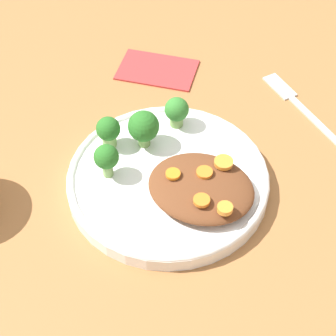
% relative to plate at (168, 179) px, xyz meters
% --- Properties ---
extents(ground_plane, '(4.00, 4.00, 0.00)m').
position_rel_plate_xyz_m(ground_plane, '(0.00, 0.00, -0.01)').
color(ground_plane, '#9E6638').
extents(plate, '(0.26, 0.26, 0.02)m').
position_rel_plate_xyz_m(plate, '(0.00, 0.00, 0.00)').
color(plate, white).
rests_on(plate, ground_plane).
extents(stew_mound, '(0.13, 0.11, 0.03)m').
position_rel_plate_xyz_m(stew_mound, '(-0.05, 0.01, 0.02)').
color(stew_mound, brown).
rests_on(stew_mound, plate).
extents(broccoli_floret_0, '(0.03, 0.03, 0.05)m').
position_rel_plate_xyz_m(broccoli_floret_0, '(0.07, 0.03, 0.04)').
color(broccoli_floret_0, '#7FA85B').
rests_on(broccoli_floret_0, plate).
extents(broccoli_floret_1, '(0.04, 0.04, 0.05)m').
position_rel_plate_xyz_m(broccoli_floret_1, '(0.05, -0.04, 0.04)').
color(broccoli_floret_1, '#759E51').
rests_on(broccoli_floret_1, plate).
extents(broccoli_floret_2, '(0.03, 0.03, 0.05)m').
position_rel_plate_xyz_m(broccoli_floret_2, '(0.03, -0.09, 0.03)').
color(broccoli_floret_2, '#759E51').
rests_on(broccoli_floret_2, plate).
extents(broccoli_floret_3, '(0.03, 0.03, 0.05)m').
position_rel_plate_xyz_m(broccoli_floret_3, '(0.09, -0.02, 0.03)').
color(broccoli_floret_3, '#7FA85B').
rests_on(broccoli_floret_3, plate).
extents(carrot_slice_0, '(0.02, 0.02, 0.00)m').
position_rel_plate_xyz_m(carrot_slice_0, '(-0.06, 0.04, 0.03)').
color(carrot_slice_0, orange).
rests_on(carrot_slice_0, stew_mound).
extents(carrot_slice_1, '(0.02, 0.02, 0.00)m').
position_rel_plate_xyz_m(carrot_slice_1, '(-0.01, 0.02, 0.03)').
color(carrot_slice_1, orange).
rests_on(carrot_slice_1, stew_mound).
extents(carrot_slice_2, '(0.02, 0.02, 0.01)m').
position_rel_plate_xyz_m(carrot_slice_2, '(-0.09, 0.04, 0.04)').
color(carrot_slice_2, orange).
rests_on(carrot_slice_2, stew_mound).
extents(carrot_slice_3, '(0.02, 0.02, 0.01)m').
position_rel_plate_xyz_m(carrot_slice_3, '(-0.07, -0.02, 0.03)').
color(carrot_slice_3, orange).
rests_on(carrot_slice_3, stew_mound).
extents(carrot_slice_4, '(0.02, 0.02, 0.00)m').
position_rel_plate_xyz_m(carrot_slice_4, '(-0.05, -0.00, 0.03)').
color(carrot_slice_4, orange).
rests_on(carrot_slice_4, stew_mound).
extents(fork, '(0.16, 0.14, 0.01)m').
position_rel_plate_xyz_m(fork, '(-0.12, -0.22, -0.01)').
color(fork, silver).
rests_on(fork, ground_plane).
extents(napkin, '(0.13, 0.10, 0.01)m').
position_rel_plate_xyz_m(napkin, '(0.11, -0.22, -0.01)').
color(napkin, '#B73333').
rests_on(napkin, ground_plane).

